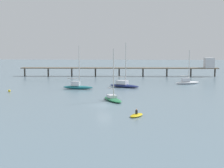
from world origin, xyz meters
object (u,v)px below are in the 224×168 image
object	(u,v)px
sailboat_green	(113,98)
mooring_buoy_near	(9,91)
pier	(148,67)
sailboat_white	(187,81)
sailboat_navy	(124,84)
sailboat_teal	(77,86)
dinghy_yellow	(136,115)

from	to	relation	value
sailboat_green	mooring_buoy_near	bearing A→B (deg)	156.66
pier	sailboat_white	distance (m)	24.81
sailboat_navy	mooring_buoy_near	size ratio (longest dim) A/B	19.52
sailboat_white	sailboat_green	world-z (taller)	sailboat_green
sailboat_white	sailboat_teal	world-z (taller)	sailboat_teal
sailboat_white	sailboat_green	distance (m)	34.35
sailboat_navy	sailboat_green	bearing A→B (deg)	-93.95
sailboat_white	pier	bearing A→B (deg)	112.72
mooring_buoy_near	sailboat_teal	bearing A→B (deg)	24.05
pier	mooring_buoy_near	xyz separation A→B (m)	(-32.61, -41.52, -3.03)
pier	sailboat_navy	distance (m)	32.00
sailboat_green	dinghy_yellow	bearing A→B (deg)	-72.46
sailboat_green	mooring_buoy_near	xyz separation A→B (m)	(-23.79, 10.26, -0.27)
sailboat_teal	pier	bearing A→B (deg)	62.45
sailboat_white	dinghy_yellow	distance (m)	45.06
sailboat_navy	sailboat_green	world-z (taller)	sailboat_navy
sailboat_green	dinghy_yellow	xyz separation A→B (m)	(4.36, -13.80, -0.35)
dinghy_yellow	sailboat_navy	bearing A→B (deg)	94.84
pier	sailboat_green	xyz separation A→B (m)	(-8.83, -51.79, -2.76)
sailboat_white	dinghy_yellow	bearing A→B (deg)	-108.09
dinghy_yellow	mooring_buoy_near	distance (m)	37.04
sailboat_navy	sailboat_green	distance (m)	20.82
sailboat_green	dinghy_yellow	size ratio (longest dim) A/B	2.97
pier	sailboat_navy	xyz separation A→B (m)	(-7.39, -31.02, -2.60)
sailboat_white	dinghy_yellow	world-z (taller)	sailboat_white
mooring_buoy_near	sailboat_white	bearing A→B (deg)	24.01
sailboat_navy	sailboat_teal	bearing A→B (deg)	-159.32
sailboat_navy	dinghy_yellow	distance (m)	34.70
pier	mooring_buoy_near	bearing A→B (deg)	-128.15
pier	sailboat_white	size ratio (longest dim) A/B	7.28
sailboat_white	dinghy_yellow	size ratio (longest dim) A/B	2.80
pier	sailboat_white	world-z (taller)	sailboat_white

